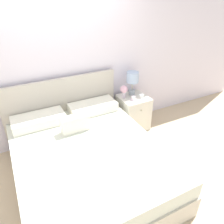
# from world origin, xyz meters

# --- Properties ---
(ground_plane) EXTENTS (12.00, 12.00, 0.00)m
(ground_plane) POSITION_xyz_m (0.00, 0.00, 0.00)
(ground_plane) COLOR #CCB28E
(wall_back) EXTENTS (8.00, 0.06, 2.60)m
(wall_back) POSITION_xyz_m (0.00, 0.07, 1.30)
(wall_back) COLOR white
(wall_back) RESTS_ON ground_plane
(bed) EXTENTS (1.79, 2.14, 1.08)m
(bed) POSITION_xyz_m (0.00, -0.99, 0.29)
(bed) COLOR beige
(bed) RESTS_ON ground_plane
(nightstand) EXTENTS (0.48, 0.50, 0.61)m
(nightstand) POSITION_xyz_m (1.18, -0.26, 0.30)
(nightstand) COLOR silver
(nightstand) RESTS_ON ground_plane
(table_lamp) EXTENTS (0.21, 0.21, 0.41)m
(table_lamp) POSITION_xyz_m (1.21, -0.15, 0.90)
(table_lamp) COLOR #A8B2BC
(table_lamp) RESTS_ON nightstand
(flower_vase) EXTENTS (0.13, 0.13, 0.22)m
(flower_vase) POSITION_xyz_m (1.02, -0.19, 0.74)
(flower_vase) COLOR silver
(flower_vase) RESTS_ON nightstand
(teacup) EXTENTS (0.12, 0.12, 0.06)m
(teacup) POSITION_xyz_m (1.12, -0.34, 0.64)
(teacup) COLOR white
(teacup) RESTS_ON nightstand
(alarm_clock) EXTENTS (0.08, 0.05, 0.06)m
(alarm_clock) POSITION_xyz_m (1.28, -0.33, 0.64)
(alarm_clock) COLOR white
(alarm_clock) RESTS_ON nightstand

